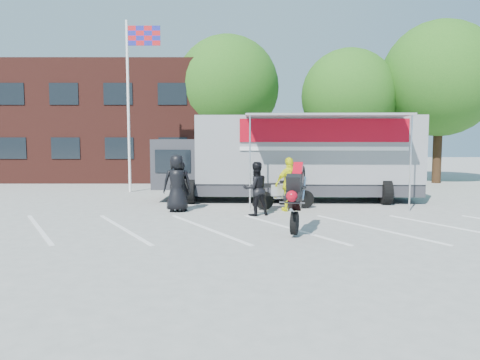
{
  "coord_description": "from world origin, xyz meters",
  "views": [
    {
      "loc": [
        -1.25,
        -12.17,
        2.58
      ],
      "look_at": [
        -1.25,
        2.0,
        1.3
      ],
      "focal_mm": 35.0,
      "sensor_mm": 36.0,
      "label": 1
    }
  ],
  "objects_px": {
    "spectator_leather_c": "(256,189)",
    "spectator_hivis": "(290,184)",
    "tree_mid": "(349,96)",
    "transporter_truck": "(294,200)",
    "spectator_leather_b": "(181,186)",
    "stunt_bike_rider": "(298,232)",
    "flagpole": "(133,85)",
    "parked_motorcycle": "(285,209)",
    "tree_left": "(227,87)",
    "tree_right": "(440,79)",
    "spectator_leather_a": "(177,183)"
  },
  "relations": [
    {
      "from": "transporter_truck",
      "to": "stunt_bike_rider",
      "type": "distance_m",
      "value": 6.48
    },
    {
      "from": "spectator_leather_a",
      "to": "spectator_leather_b",
      "type": "relative_size",
      "value": 1.15
    },
    {
      "from": "tree_mid",
      "to": "spectator_hivis",
      "type": "xyz_separation_m",
      "value": [
        -4.5,
        -10.81,
        -3.99
      ]
    },
    {
      "from": "transporter_truck",
      "to": "flagpole",
      "type": "bearing_deg",
      "value": 158.86
    },
    {
      "from": "flagpole",
      "to": "parked_motorcycle",
      "type": "bearing_deg",
      "value": -38.89
    },
    {
      "from": "tree_mid",
      "to": "transporter_truck",
      "type": "relative_size",
      "value": 0.71
    },
    {
      "from": "tree_right",
      "to": "stunt_bike_rider",
      "type": "xyz_separation_m",
      "value": [
        -9.64,
        -13.99,
        -5.88
      ]
    },
    {
      "from": "stunt_bike_rider",
      "to": "spectator_leather_b",
      "type": "height_order",
      "value": "spectator_leather_b"
    },
    {
      "from": "spectator_leather_a",
      "to": "transporter_truck",
      "type": "bearing_deg",
      "value": -153.84
    },
    {
      "from": "spectator_leather_b",
      "to": "tree_right",
      "type": "bearing_deg",
      "value": -129.88
    },
    {
      "from": "stunt_bike_rider",
      "to": "spectator_leather_c",
      "type": "relative_size",
      "value": 1.15
    },
    {
      "from": "spectator_leather_a",
      "to": "spectator_leather_b",
      "type": "xyz_separation_m",
      "value": [
        0.11,
        0.23,
        -0.13
      ]
    },
    {
      "from": "spectator_leather_c",
      "to": "tree_mid",
      "type": "bearing_deg",
      "value": -138.54
    },
    {
      "from": "transporter_truck",
      "to": "stunt_bike_rider",
      "type": "height_order",
      "value": "transporter_truck"
    },
    {
      "from": "transporter_truck",
      "to": "spectator_leather_a",
      "type": "xyz_separation_m",
      "value": [
        -4.43,
        -2.92,
        1.01
      ]
    },
    {
      "from": "stunt_bike_rider",
      "to": "spectator_leather_b",
      "type": "relative_size",
      "value": 1.18
    },
    {
      "from": "parked_motorcycle",
      "to": "spectator_leather_a",
      "type": "relative_size",
      "value": 1.12
    },
    {
      "from": "flagpole",
      "to": "tree_right",
      "type": "relative_size",
      "value": 0.88
    },
    {
      "from": "tree_right",
      "to": "spectator_hivis",
      "type": "height_order",
      "value": "tree_right"
    },
    {
      "from": "tree_mid",
      "to": "parked_motorcycle",
      "type": "relative_size",
      "value": 3.41
    },
    {
      "from": "tree_mid",
      "to": "parked_motorcycle",
      "type": "xyz_separation_m",
      "value": [
        -4.62,
        -10.34,
        -4.94
      ]
    },
    {
      "from": "flagpole",
      "to": "spectator_leather_c",
      "type": "bearing_deg",
      "value": -50.73
    },
    {
      "from": "transporter_truck",
      "to": "parked_motorcycle",
      "type": "bearing_deg",
      "value": -102.95
    },
    {
      "from": "parked_motorcycle",
      "to": "spectator_leather_a",
      "type": "height_order",
      "value": "spectator_leather_a"
    },
    {
      "from": "transporter_truck",
      "to": "spectator_leather_b",
      "type": "bearing_deg",
      "value": -146.41
    },
    {
      "from": "stunt_bike_rider",
      "to": "spectator_leather_c",
      "type": "height_order",
      "value": "spectator_leather_c"
    },
    {
      "from": "tree_right",
      "to": "spectator_leather_a",
      "type": "bearing_deg",
      "value": -142.12
    },
    {
      "from": "tree_mid",
      "to": "stunt_bike_rider",
      "type": "height_order",
      "value": "tree_mid"
    },
    {
      "from": "spectator_hivis",
      "to": "spectator_leather_b",
      "type": "bearing_deg",
      "value": -24.76
    },
    {
      "from": "tree_right",
      "to": "spectator_leather_c",
      "type": "xyz_separation_m",
      "value": [
        -10.73,
        -11.25,
        -4.98
      ]
    },
    {
      "from": "parked_motorcycle",
      "to": "spectator_leather_c",
      "type": "xyz_separation_m",
      "value": [
        -1.11,
        -1.4,
        0.89
      ]
    },
    {
      "from": "parked_motorcycle",
      "to": "stunt_bike_rider",
      "type": "xyz_separation_m",
      "value": [
        -0.02,
        -4.14,
        0.0
      ]
    },
    {
      "from": "spectator_leather_c",
      "to": "spectator_leather_a",
      "type": "bearing_deg",
      "value": -38.73
    },
    {
      "from": "tree_mid",
      "to": "stunt_bike_rider",
      "type": "relative_size",
      "value": 3.73
    },
    {
      "from": "tree_left",
      "to": "spectator_leather_a",
      "type": "xyz_separation_m",
      "value": [
        -1.44,
        -11.96,
        -4.56
      ]
    },
    {
      "from": "parked_motorcycle",
      "to": "spectator_leather_a",
      "type": "xyz_separation_m",
      "value": [
        -3.82,
        -0.61,
        1.01
      ]
    },
    {
      "from": "tree_left",
      "to": "spectator_leather_a",
      "type": "height_order",
      "value": "tree_left"
    },
    {
      "from": "parked_motorcycle",
      "to": "spectator_hivis",
      "type": "relative_size",
      "value": 1.18
    },
    {
      "from": "tree_right",
      "to": "spectator_leather_b",
      "type": "height_order",
      "value": "tree_right"
    },
    {
      "from": "tree_left",
      "to": "flagpole",
      "type": "bearing_deg",
      "value": -125.28
    },
    {
      "from": "flagpole",
      "to": "tree_right",
      "type": "xyz_separation_m",
      "value": [
        16.24,
        4.5,
        0.82
      ]
    },
    {
      "from": "spectator_leather_c",
      "to": "spectator_hivis",
      "type": "relative_size",
      "value": 0.94
    },
    {
      "from": "transporter_truck",
      "to": "spectator_leather_a",
      "type": "height_order",
      "value": "spectator_leather_a"
    },
    {
      "from": "stunt_bike_rider",
      "to": "spectator_hivis",
      "type": "bearing_deg",
      "value": 103.77
    },
    {
      "from": "spectator_leather_a",
      "to": "spectator_hivis",
      "type": "xyz_separation_m",
      "value": [
        3.94,
        0.14,
        -0.06
      ]
    },
    {
      "from": "spectator_hivis",
      "to": "tree_mid",
      "type": "bearing_deg",
      "value": -136.05
    },
    {
      "from": "tree_right",
      "to": "parked_motorcycle",
      "type": "distance_m",
      "value": 14.97
    },
    {
      "from": "spectator_leather_c",
      "to": "tree_left",
      "type": "bearing_deg",
      "value": -106.84
    },
    {
      "from": "stunt_bike_rider",
      "to": "spectator_leather_c",
      "type": "bearing_deg",
      "value": 127.59
    },
    {
      "from": "tree_left",
      "to": "stunt_bike_rider",
      "type": "relative_size",
      "value": 4.2
    }
  ]
}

